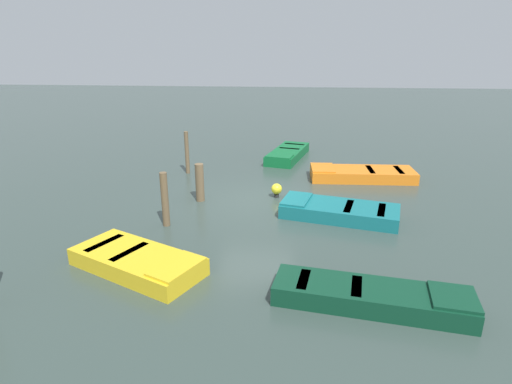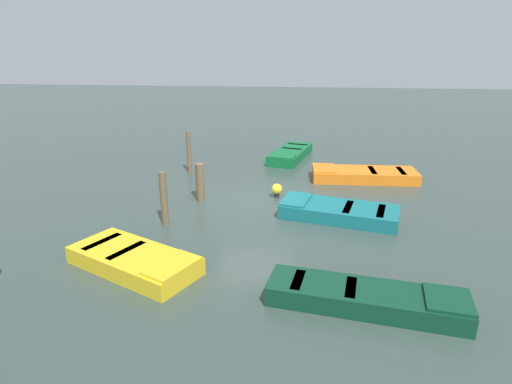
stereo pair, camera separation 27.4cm
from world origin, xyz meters
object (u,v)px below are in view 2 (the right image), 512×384
at_px(rowboat_teal, 338,211).
at_px(mooring_piling_mid_right, 200,182).
at_px(mooring_piling_far_right, 189,152).
at_px(mooring_piling_mid_left, 164,199).
at_px(rowboat_yellow, 135,260).
at_px(rowboat_orange, 363,174).
at_px(rowboat_dark_green, 367,298).
at_px(rowboat_green, 290,154).
at_px(marker_buoy, 277,189).

relative_size(rowboat_teal, mooring_piling_mid_right, 2.89).
height_order(mooring_piling_far_right, mooring_piling_mid_left, mooring_piling_far_right).
xyz_separation_m(rowboat_yellow, rowboat_orange, (-7.50, 6.03, -0.00)).
bearing_deg(rowboat_yellow, rowboat_dark_green, 15.72).
height_order(rowboat_yellow, mooring_piling_mid_right, mooring_piling_mid_right).
distance_m(rowboat_yellow, mooring_piling_mid_right, 4.65).
bearing_deg(mooring_piling_mid_left, rowboat_green, 157.46).
xyz_separation_m(rowboat_green, rowboat_teal, (6.81, 1.66, 0.00)).
height_order(rowboat_yellow, rowboat_orange, same).
height_order(rowboat_dark_green, marker_buoy, marker_buoy).
height_order(rowboat_teal, mooring_piling_mid_left, mooring_piling_mid_left).
relative_size(mooring_piling_mid_right, marker_buoy, 2.60).
bearing_deg(mooring_piling_mid_left, rowboat_yellow, 2.15).
bearing_deg(mooring_piling_far_right, rowboat_orange, 88.33).
relative_size(rowboat_green, mooring_piling_mid_left, 2.32).
relative_size(rowboat_green, mooring_piling_mid_right, 2.91).
height_order(rowboat_green, mooring_piling_mid_left, mooring_piling_mid_left).
relative_size(rowboat_teal, mooring_piling_far_right, 2.15).
xyz_separation_m(rowboat_dark_green, mooring_piling_far_right, (-8.64, -5.83, 0.62)).
height_order(rowboat_orange, mooring_piling_mid_right, mooring_piling_mid_right).
bearing_deg(rowboat_yellow, marker_buoy, 86.91).
relative_size(rowboat_teal, rowboat_orange, 0.92).
bearing_deg(rowboat_teal, mooring_piling_mid_right, 0.28).
relative_size(rowboat_green, mooring_piling_far_right, 2.16).
bearing_deg(marker_buoy, rowboat_dark_green, 19.50).
distance_m(rowboat_teal, mooring_piling_far_right, 6.96).
distance_m(rowboat_green, rowboat_orange, 4.07).
relative_size(mooring_piling_far_right, marker_buoy, 3.50).
height_order(rowboat_yellow, marker_buoy, marker_buoy).
distance_m(rowboat_yellow, rowboat_orange, 9.62).
distance_m(rowboat_teal, mooring_piling_mid_right, 4.54).
bearing_deg(rowboat_green, mooring_piling_far_right, -41.56).
relative_size(rowboat_green, rowboat_dark_green, 0.93).
xyz_separation_m(mooring_piling_far_right, marker_buoy, (2.53, 3.67, -0.56)).
distance_m(rowboat_dark_green, mooring_piling_far_right, 10.45).
distance_m(rowboat_green, mooring_piling_mid_right, 6.41).
height_order(mooring_piling_far_right, marker_buoy, mooring_piling_far_right).
xyz_separation_m(rowboat_teal, mooring_piling_mid_right, (-1.04, -4.40, 0.41)).
xyz_separation_m(rowboat_dark_green, mooring_piling_mid_left, (-3.48, -5.17, 0.57)).
xyz_separation_m(rowboat_dark_green, rowboat_orange, (-8.45, 0.96, -0.00)).
bearing_deg(rowboat_teal, mooring_piling_far_right, -22.87).
height_order(rowboat_dark_green, mooring_piling_mid_right, mooring_piling_mid_right).
relative_size(rowboat_dark_green, rowboat_orange, 1.00).
bearing_deg(rowboat_green, rowboat_teal, 27.62).
relative_size(rowboat_yellow, mooring_piling_mid_left, 2.16).
bearing_deg(rowboat_green, rowboat_orange, 58.68).
bearing_deg(marker_buoy, rowboat_green, 177.21).
bearing_deg(rowboat_teal, rowboat_orange, -93.52).
relative_size(rowboat_orange, mooring_piling_far_right, 2.33).
bearing_deg(rowboat_orange, marker_buoy, 34.67).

